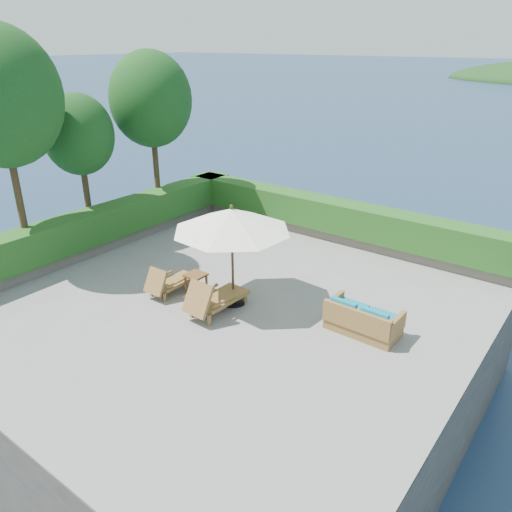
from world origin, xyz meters
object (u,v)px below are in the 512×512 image
Objects in this scene: wicker_loveseat at (362,321)px; patio_umbrella at (232,221)px; lounge_left at (169,281)px; side_table at (196,277)px; lounge_right at (214,298)px.

patio_umbrella is at bearing -168.53° from wicker_loveseat.
lounge_left is 0.73m from side_table.
side_table is 0.31× the size of wicker_loveseat.
side_table is (-1.14, -0.18, -1.80)m from patio_umbrella.
lounge_right is at bearing -89.17° from patio_umbrella.
lounge_left is 1.70m from lounge_right.
lounge_left is at bearing -158.37° from patio_umbrella.
patio_umbrella reaches higher than side_table.
patio_umbrella is 2.53× the size of lounge_left.
lounge_left reaches higher than side_table.
side_table is at bearing 155.92° from lounge_right.
side_table is (0.54, 0.49, 0.09)m from lounge_left.
lounge_left is at bearing -137.92° from side_table.
patio_umbrella is 7.00× the size of side_table.
lounge_left reaches higher than wicker_loveseat.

